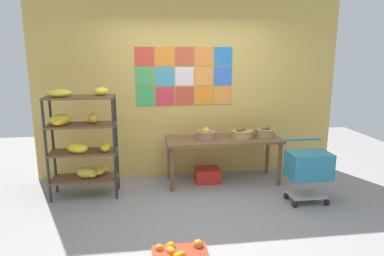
% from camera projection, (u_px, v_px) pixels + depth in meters
% --- Properties ---
extents(ground, '(9.13, 9.13, 0.00)m').
position_uv_depth(ground, '(207.00, 217.00, 4.22)').
color(ground, gray).
extents(back_wall_with_art, '(4.79, 0.07, 2.93)m').
position_uv_depth(back_wall_with_art, '(190.00, 85.00, 5.44)').
color(back_wall_with_art, gold).
rests_on(back_wall_with_art, ground).
extents(banana_shelf_unit, '(0.90, 0.46, 1.51)m').
position_uv_depth(banana_shelf_unit, '(82.00, 139.00, 4.68)').
color(banana_shelf_unit, '#272A26').
rests_on(banana_shelf_unit, ground).
extents(display_table, '(1.73, 0.64, 0.70)m').
position_uv_depth(display_table, '(223.00, 143.00, 5.23)').
color(display_table, brown).
rests_on(display_table, ground).
extents(fruit_basket_back_left, '(0.31, 0.31, 0.19)m').
position_uv_depth(fruit_basket_back_left, '(206.00, 134.00, 5.13)').
color(fruit_basket_back_left, '#A3704F').
rests_on(fruit_basket_back_left, display_table).
extents(fruit_basket_left, '(0.34, 0.34, 0.18)m').
position_uv_depth(fruit_basket_left, '(242.00, 133.00, 5.22)').
color(fruit_basket_left, tan).
rests_on(fruit_basket_left, display_table).
extents(fruit_basket_centre, '(0.31, 0.31, 0.17)m').
position_uv_depth(fruit_basket_centre, '(265.00, 131.00, 5.32)').
color(fruit_basket_centre, '#A38459').
rests_on(fruit_basket_centre, display_table).
extents(produce_crate_under_table, '(0.37, 0.30, 0.21)m').
position_uv_depth(produce_crate_under_table, '(207.00, 175.00, 5.35)').
color(produce_crate_under_table, red).
rests_on(produce_crate_under_table, ground).
extents(shopping_cart, '(0.54, 0.42, 0.82)m').
position_uv_depth(shopping_cart, '(308.00, 167.00, 4.54)').
color(shopping_cart, black).
rests_on(shopping_cart, ground).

